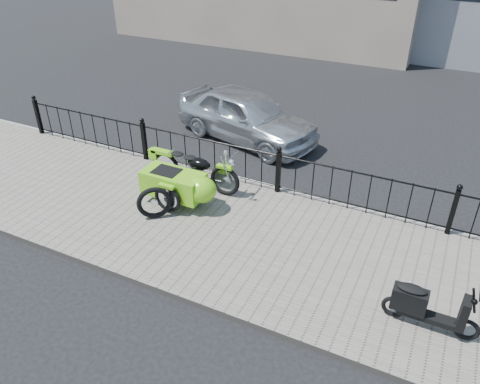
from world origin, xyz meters
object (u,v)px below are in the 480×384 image
at_px(motorcycle_sidecar, 185,182).
at_px(scooter, 425,307).
at_px(sedan_car, 246,115).
at_px(spare_tire, 154,203).

xyz_separation_m(motorcycle_sidecar, scooter, (4.95, -1.38, -0.11)).
height_order(motorcycle_sidecar, sedan_car, sedan_car).
bearing_deg(motorcycle_sidecar, scooter, -15.58).
bearing_deg(sedan_car, scooter, -118.68).
distance_m(scooter, sedan_car, 7.25).
relative_size(motorcycle_sidecar, scooter, 1.64).
relative_size(scooter, sedan_car, 0.34).
xyz_separation_m(scooter, spare_tire, (-5.17, 0.60, -0.02)).
bearing_deg(spare_tire, scooter, -6.63).
bearing_deg(spare_tire, motorcycle_sidecar, 74.07).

